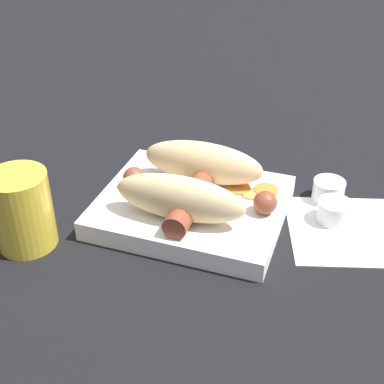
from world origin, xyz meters
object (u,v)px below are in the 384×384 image
Objects in this scene: drink_glass at (22,210)px; condiment_cup_far at (328,191)px; sausage at (198,188)px; condiment_cup_near at (334,213)px; food_tray at (192,207)px; bread_roll at (195,180)px.

condiment_cup_far is at bearing 32.82° from drink_glass.
drink_glass is at bearing -145.15° from sausage.
drink_glass reaches higher than condiment_cup_near.
food_tray is 1.14× the size of sausage.
condiment_cup_near is at bearing 14.93° from food_tray.
bread_roll reaches higher than food_tray.
drink_glass reaches higher than food_tray.
drink_glass reaches higher than bread_roll.
sausage is at bearing 34.85° from drink_glass.
condiment_cup_near is 0.45× the size of drink_glass.
condiment_cup_far is at bearing 30.78° from bread_roll.
sausage is at bearing 24.17° from food_tray.
sausage is 0.22m from drink_glass.
condiment_cup_near is at bearing 25.77° from drink_glass.
condiment_cup_far is at bearing 30.39° from sausage.
bread_roll is 3.81× the size of condiment_cup_far.
condiment_cup_near is 0.39m from drink_glass.
food_tray is 0.03m from sausage.
sausage is 4.77× the size of condiment_cup_far.
bread_roll is at bearing -4.63° from food_tray.
bread_roll is 0.02m from sausage.
bread_roll is 1.70× the size of drink_glass.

